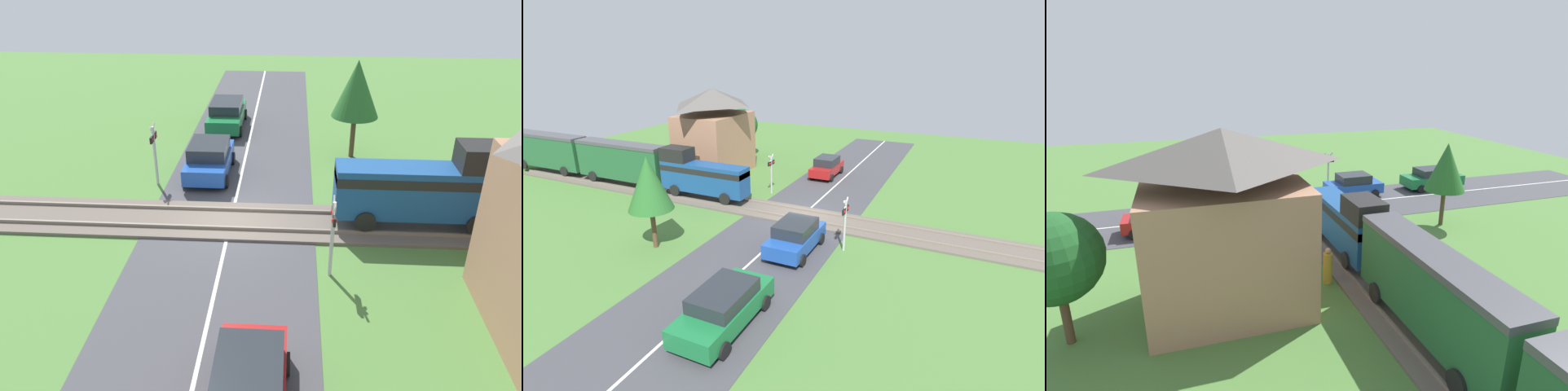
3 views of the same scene
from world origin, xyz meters
TOP-DOWN VIEW (x-y plane):
  - ground_plane at (0.00, 0.00)m, footprint 60.00×60.00m
  - road_surface at (0.00, 0.00)m, footprint 48.00×6.40m
  - track_bed at (0.00, 0.00)m, footprint 2.80×48.00m
  - car_near_crossing at (-4.24, -1.44)m, footprint 3.93×2.00m
  - car_far_side at (8.65, 1.44)m, footprint 3.81×1.85m
  - car_behind_queue at (-10.70, -1.44)m, footprint 4.49×1.99m
  - crossing_signal_west_approach at (-3.14, -3.61)m, footprint 0.90×0.18m
  - crossing_signal_east_approach at (3.14, 3.61)m, footprint 0.90×0.18m
  - pedestrian_by_station at (1.75, 9.53)m, footprint 0.39×0.39m
  - tree_roadside_hedge at (-6.84, 5.23)m, footprint 2.23×2.23m

SIDE VIEW (x-z plane):
  - ground_plane at x=0.00m, z-range 0.00..0.00m
  - road_surface at x=0.00m, z-range 0.00..0.02m
  - track_bed at x=0.00m, z-range -0.05..0.19m
  - pedestrian_by_station at x=1.75m, z-range -0.07..1.52m
  - car_far_side at x=8.65m, z-range 0.02..1.61m
  - car_behind_queue at x=-10.70m, z-range 0.04..1.60m
  - car_near_crossing at x=-4.24m, z-range 0.03..1.62m
  - crossing_signal_west_approach at x=-3.14m, z-range 0.41..3.19m
  - crossing_signal_east_approach at x=3.14m, z-range 0.41..3.19m
  - tree_roadside_hedge at x=-6.84m, z-range 1.02..5.80m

